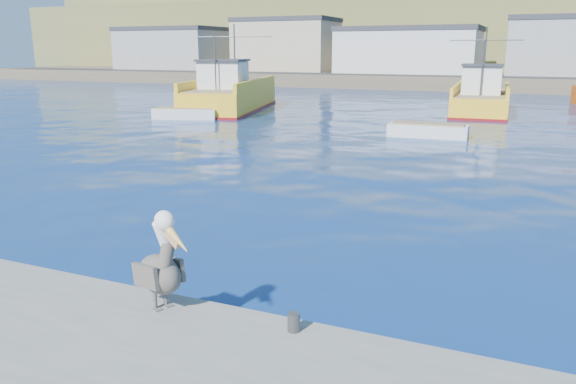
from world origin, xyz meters
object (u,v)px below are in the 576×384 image
object	(u,v)px
trawler_yellow_a	(230,95)
skiff_left	(186,114)
pelican	(161,267)
trawler_yellow_b	(481,99)
skiff_mid	(428,132)

from	to	relation	value
trawler_yellow_a	skiff_left	xyz separation A→B (m)	(0.00, -6.42, -0.87)
pelican	trawler_yellow_b	bearing A→B (deg)	87.52
skiff_left	pelican	distance (m)	31.44
trawler_yellow_b	skiff_left	bearing A→B (deg)	-146.97
trawler_yellow_a	pelican	xyz separation A→B (m)	(17.06, -32.81, 0.07)
trawler_yellow_b	trawler_yellow_a	bearing A→B (deg)	-162.92
skiff_left	trawler_yellow_b	bearing A→B (deg)	33.03
trawler_yellow_a	pelican	world-z (taller)	trawler_yellow_a
skiff_left	pelican	world-z (taller)	pelican
trawler_yellow_b	pelican	world-z (taller)	trawler_yellow_b
pelican	trawler_yellow_a	bearing A→B (deg)	117.47
trawler_yellow_a	skiff_mid	bearing A→B (deg)	-25.47
skiff_mid	trawler_yellow_b	bearing A→B (deg)	83.76
trawler_yellow_b	skiff_mid	xyz separation A→B (m)	(-1.53, -13.95, -0.75)
trawler_yellow_b	skiff_left	world-z (taller)	trawler_yellow_b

